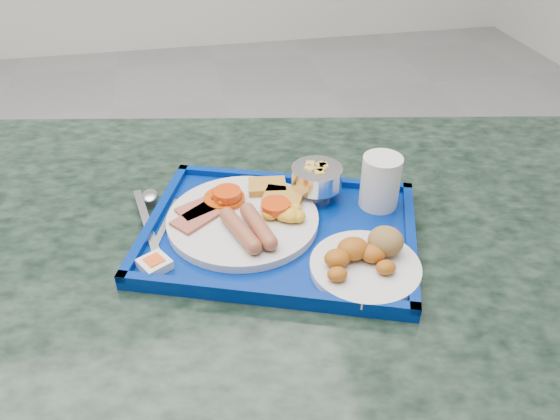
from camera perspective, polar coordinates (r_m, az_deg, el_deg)
name	(u,v)px	position (r m, az deg, el deg)	size (l,w,h in m)	color
floor	(81,397)	(1.79, -20.06, -17.84)	(6.00, 6.00, 0.00)	gray
table	(285,329)	(1.03, 0.57, -12.32)	(1.46, 1.11, 0.82)	slate
tray	(280,233)	(0.88, 0.00, -2.42)	(0.51, 0.44, 0.03)	navy
main_plate	(248,216)	(0.89, -3.36, -0.59)	(0.25, 0.25, 0.04)	silver
bread_plate	(367,259)	(0.80, 9.06, -5.04)	(0.16, 0.16, 0.05)	silver
fruit_bowl	(317,178)	(0.93, 3.86, 3.41)	(0.09, 0.09, 0.06)	silver
juice_cup	(381,180)	(0.92, 10.47, 3.09)	(0.07, 0.07, 0.09)	silver
spoon	(155,202)	(0.95, -12.98, 0.77)	(0.07, 0.16, 0.01)	silver
knife	(146,221)	(0.92, -13.80, -1.11)	(0.01, 0.19, 0.00)	silver
jam_packet	(155,264)	(0.82, -12.96, -5.51)	(0.06, 0.06, 0.02)	silver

